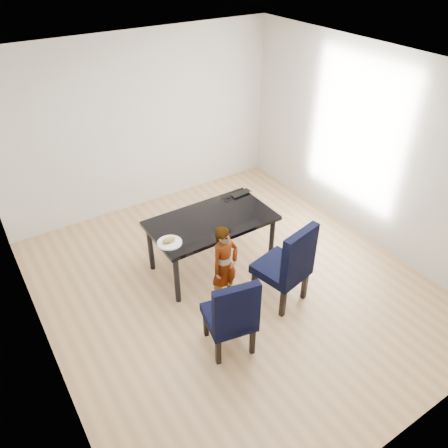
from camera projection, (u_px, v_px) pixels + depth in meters
floor at (232, 285)px, 5.67m from camera, size 4.50×5.00×0.01m
ceiling at (235, 73)px, 4.12m from camera, size 4.50×5.00×0.01m
wall_back at (142, 124)px, 6.62m from camera, size 4.50×0.01×2.70m
wall_front at (426, 346)px, 3.17m from camera, size 4.50×0.01×2.70m
wall_left at (24, 267)px, 3.89m from camera, size 0.01×5.00×2.70m
wall_right at (372, 149)px, 5.90m from camera, size 0.01×5.00×2.70m
dining_table at (212, 243)px, 5.80m from camera, size 1.60×0.90×0.75m
chair_left at (229, 311)px, 4.59m from camera, size 0.59×0.60×1.02m
chair_right at (281, 262)px, 5.17m from camera, size 0.65×0.66×1.12m
child at (225, 266)px, 5.16m from camera, size 0.43×0.33×1.07m
plate at (170, 243)px, 5.16m from camera, size 0.30×0.30×0.02m
sandwich at (169, 240)px, 5.14m from camera, size 0.18×0.13×0.07m
laptop at (239, 192)px, 6.12m from camera, size 0.32×0.22×0.02m
cable_tangle at (229, 200)px, 5.97m from camera, size 0.13×0.13×0.01m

